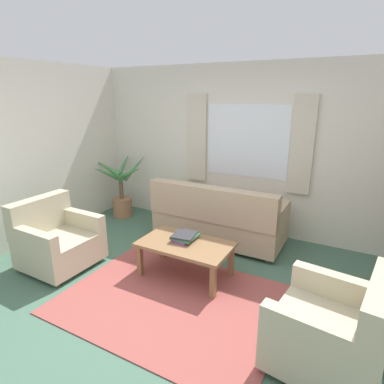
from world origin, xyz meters
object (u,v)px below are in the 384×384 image
at_px(book_stack_on_table, 185,237).
at_px(potted_plant, 121,190).
at_px(couch, 217,219).
at_px(armchair_right, 334,331).
at_px(armchair_left, 56,240).
at_px(coffee_table, 185,247).

bearing_deg(book_stack_on_table, potted_plant, 149.80).
relative_size(couch, book_stack_on_table, 5.77).
height_order(couch, armchair_right, couch).
distance_m(armchair_left, coffee_table, 1.68).
distance_m(couch, potted_plant, 1.99).
height_order(couch, potted_plant, potted_plant).
distance_m(couch, armchair_left, 2.23).
distance_m(armchair_right, book_stack_on_table, 1.90).
bearing_deg(armchair_right, book_stack_on_table, -104.58).
relative_size(coffee_table, potted_plant, 0.92).
bearing_deg(armchair_left, couch, -42.35).
bearing_deg(potted_plant, book_stack_on_table, -30.20).
distance_m(coffee_table, potted_plant, 2.37).
relative_size(armchair_right, coffee_table, 0.85).
bearing_deg(book_stack_on_table, couch, 90.36).
height_order(armchair_right, coffee_table, armchair_right).
xyz_separation_m(armchair_left, potted_plant, (-0.45, 1.79, 0.14)).
distance_m(armchair_right, potted_plant, 4.19).
bearing_deg(couch, book_stack_on_table, 90.36).
relative_size(armchair_left, armchair_right, 0.94).
bearing_deg(armchair_left, potted_plant, 15.14).
bearing_deg(couch, potted_plant, -4.94).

